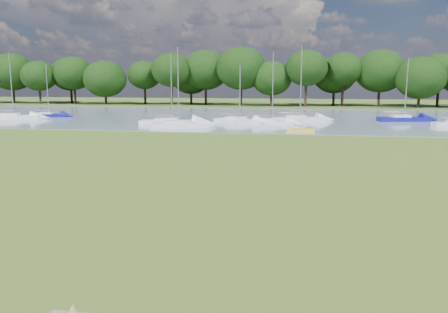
% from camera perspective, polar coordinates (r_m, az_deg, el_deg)
% --- Properties ---
extents(ground, '(220.00, 220.00, 0.00)m').
position_cam_1_polar(ground, '(21.52, 0.94, -4.00)').
color(ground, olive).
extents(river, '(220.00, 40.00, 0.10)m').
position_cam_1_polar(river, '(62.94, 6.87, 5.08)').
color(river, gray).
rests_on(river, ground).
extents(far_bank, '(220.00, 20.00, 0.40)m').
position_cam_1_polar(far_bank, '(92.84, 7.86, 6.57)').
color(far_bank, '#4C6626').
rests_on(far_bank, ground).
extents(kayak, '(2.95, 1.51, 0.29)m').
position_cam_1_polar(kayak, '(45.22, 9.92, 3.40)').
color(kayak, yellow).
rests_on(kayak, river).
extents(tree_line, '(153.08, 9.09, 11.01)m').
position_cam_1_polar(tree_line, '(88.70, 11.84, 10.52)').
color(tree_line, black).
rests_on(tree_line, far_bank).
extents(sailboat_0, '(6.76, 4.18, 6.96)m').
position_cam_1_polar(sailboat_0, '(53.61, 2.00, 4.86)').
color(sailboat_0, silver).
rests_on(sailboat_0, river).
extents(sailboat_1, '(7.13, 4.00, 9.43)m').
position_cam_1_polar(sailboat_1, '(56.35, 9.81, 5.01)').
color(sailboat_1, silver).
rests_on(sailboat_1, river).
extents(sailboat_2, '(6.59, 4.09, 8.71)m').
position_cam_1_polar(sailboat_2, '(48.67, -6.01, 4.34)').
color(sailboat_2, silver).
rests_on(sailboat_2, river).
extents(sailboat_3, '(5.88, 2.78, 8.42)m').
position_cam_1_polar(sailboat_3, '(52.23, 6.23, 4.67)').
color(sailboat_3, silver).
rests_on(sailboat_3, river).
extents(sailboat_4, '(7.79, 3.06, 8.12)m').
position_cam_1_polar(sailboat_4, '(52.22, -6.90, 4.65)').
color(sailboat_4, silver).
rests_on(sailboat_4, river).
extents(sailboat_5, '(5.57, 2.45, 7.50)m').
position_cam_1_polar(sailboat_5, '(67.73, -21.94, 5.16)').
color(sailboat_5, navy).
rests_on(sailboat_5, river).
extents(sailboat_7, '(6.85, 3.18, 7.96)m').
position_cam_1_polar(sailboat_7, '(60.57, 22.43, 4.73)').
color(sailboat_7, navy).
rests_on(sailboat_7, river).
extents(sailboat_8, '(7.10, 3.87, 8.77)m').
position_cam_1_polar(sailboat_8, '(65.55, -25.83, 4.83)').
color(sailboat_8, silver).
rests_on(sailboat_8, river).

